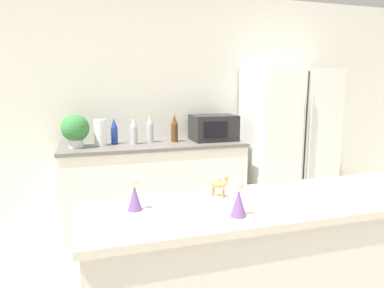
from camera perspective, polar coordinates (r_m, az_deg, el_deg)
name	(u,v)px	position (r m, az deg, el deg)	size (l,w,h in m)	color
wall_back	(182,108)	(3.99, -1.72, 5.97)	(8.00, 0.06, 2.55)	silver
back_counter	(155,186)	(3.72, -6.20, -6.99)	(1.91, 0.63, 0.94)	silver
refrigerator	(287,144)	(4.16, 15.60, 0.02)	(0.96, 0.70, 1.72)	silver
bar_counter	(291,287)	(2.02, 16.12, -21.88)	(2.10, 0.55, 0.98)	beige
potted_plant	(75,129)	(3.52, -18.89, 2.36)	(0.27, 0.27, 0.33)	silver
paper_towel_roll	(100,133)	(3.57, -15.07, 1.84)	(0.12, 0.12, 0.26)	white
microwave	(213,128)	(3.80, 3.59, 2.74)	(0.48, 0.37, 0.28)	black
back_bottle_0	(150,128)	(3.67, -7.00, 2.60)	(0.07, 0.07, 0.31)	#B2B7BC
back_bottle_1	(134,131)	(3.59, -9.67, 2.20)	(0.08, 0.08, 0.29)	#B2B7BC
back_bottle_2	(174,128)	(3.69, -2.94, 2.64)	(0.07, 0.07, 0.31)	brown
back_bottle_3	(114,131)	(3.64, -12.84, 2.08)	(0.07, 0.07, 0.28)	navy
camel_figurine	(219,184)	(1.73, 4.52, -6.59)	(0.09, 0.09, 0.12)	tan
wise_man_figurine_blue	(135,196)	(1.57, -9.55, -8.51)	(0.07, 0.07, 0.16)	#6B4784
wise_man_figurine_crimson	(239,201)	(1.49, 7.77, -9.33)	(0.07, 0.07, 0.16)	#6B4784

